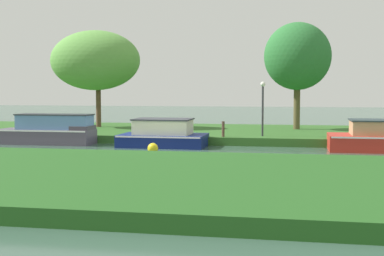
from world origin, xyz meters
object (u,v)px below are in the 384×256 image
(mooring_post_near, at_px, (159,131))
(mooring_post_far, at_px, (223,129))
(lamp_post, at_px, (263,102))
(slate_cruiser, at_px, (50,131))
(navy_narrowboat, at_px, (163,135))
(channel_buoy, at_px, (153,148))
(willow_tree_centre, at_px, (298,57))
(willow_tree_left, at_px, (95,61))

(mooring_post_near, relative_size, mooring_post_far, 0.69)
(lamp_post, bearing_deg, mooring_post_far, -156.89)
(slate_cruiser, xyz_separation_m, lamp_post, (10.32, 1.99, 1.45))
(navy_narrowboat, height_order, channel_buoy, navy_narrowboat)
(mooring_post_near, bearing_deg, slate_cruiser, -167.16)
(mooring_post_far, distance_m, channel_buoy, 4.78)
(navy_narrowboat, bearing_deg, mooring_post_near, 113.13)
(slate_cruiser, bearing_deg, channel_buoy, -25.56)
(mooring_post_far, height_order, channel_buoy, mooring_post_far)
(slate_cruiser, distance_m, lamp_post, 10.61)
(channel_buoy, bearing_deg, willow_tree_centre, 58.36)
(willow_tree_centre, height_order, mooring_post_near, willow_tree_centre)
(willow_tree_centre, relative_size, mooring_post_near, 11.75)
(slate_cruiser, height_order, willow_tree_left, willow_tree_left)
(mooring_post_far, xyz_separation_m, channel_buoy, (-2.47, -4.06, -0.55))
(willow_tree_left, bearing_deg, mooring_post_near, -44.07)
(slate_cruiser, relative_size, mooring_post_near, 9.04)
(mooring_post_near, height_order, channel_buoy, mooring_post_near)
(mooring_post_near, height_order, mooring_post_far, mooring_post_far)
(navy_narrowboat, xyz_separation_m, willow_tree_left, (-5.76, 6.27, 3.90))
(willow_tree_centre, height_order, lamp_post, willow_tree_centre)
(navy_narrowboat, xyz_separation_m, willow_tree_centre, (6.26, 6.87, 4.04))
(willow_tree_centre, bearing_deg, mooring_post_far, -121.91)
(mooring_post_far, bearing_deg, willow_tree_left, 149.07)
(slate_cruiser, xyz_separation_m, willow_tree_centre, (12.00, 6.87, 3.92))
(willow_tree_left, xyz_separation_m, mooring_post_near, (5.25, -5.08, -3.78))
(navy_narrowboat, distance_m, slate_cruiser, 5.75)
(slate_cruiser, distance_m, willow_tree_centre, 14.38)
(mooring_post_near, relative_size, channel_buoy, 1.16)
(slate_cruiser, height_order, lamp_post, lamp_post)
(lamp_post, height_order, channel_buoy, lamp_post)
(slate_cruiser, height_order, mooring_post_far, slate_cruiser)
(mooring_post_far, bearing_deg, slate_cruiser, -171.97)
(lamp_post, xyz_separation_m, channel_buoy, (-4.33, -4.86, -1.89))
(navy_narrowboat, relative_size, willow_tree_left, 0.70)
(willow_tree_centre, relative_size, lamp_post, 2.28)
(willow_tree_left, bearing_deg, willow_tree_centre, 2.88)
(lamp_post, bearing_deg, willow_tree_left, 157.48)
(mooring_post_near, bearing_deg, navy_narrowboat, -66.87)
(navy_narrowboat, bearing_deg, lamp_post, 23.46)
(willow_tree_centre, distance_m, mooring_post_far, 7.70)
(navy_narrowboat, height_order, lamp_post, lamp_post)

